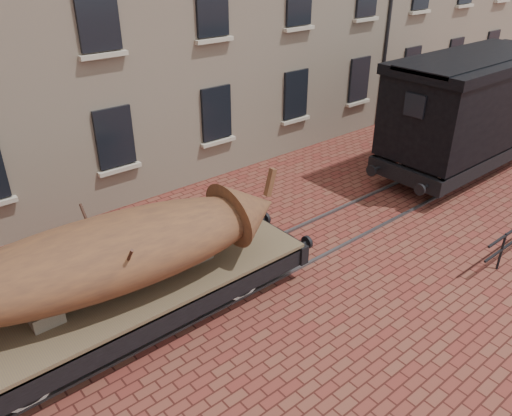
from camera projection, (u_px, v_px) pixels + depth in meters
ground at (299, 246)px, 13.03m from camera, size 90.00×90.00×0.00m
rail_track at (299, 246)px, 13.02m from camera, size 30.00×1.52×0.06m
flatcar_wagon at (130, 295)px, 9.96m from camera, size 8.56×2.32×1.29m
iron_boat at (109, 254)px, 9.28m from camera, size 7.52×2.80×1.76m
goods_van at (472, 101)px, 16.20m from camera, size 7.60×2.77×3.93m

